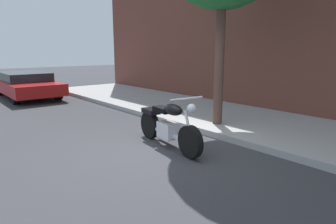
{
  "coord_description": "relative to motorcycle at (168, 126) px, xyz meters",
  "views": [
    {
      "loc": [
        4.36,
        -3.48,
        1.95
      ],
      "look_at": [
        -0.02,
        0.23,
        0.73
      ],
      "focal_mm": 31.49,
      "sensor_mm": 36.0,
      "label": 1
    }
  ],
  "objects": [
    {
      "name": "ground_plane",
      "position": [
        0.02,
        -0.23,
        -0.44
      ],
      "size": [
        60.0,
        60.0,
        0.0
      ],
      "primitive_type": "plane",
      "color": "#38383D"
    },
    {
      "name": "sidewalk",
      "position": [
        0.02,
        2.82,
        -0.37
      ],
      "size": [
        19.59,
        3.3,
        0.14
      ],
      "primitive_type": "cube",
      "color": "#A0A0A0",
      "rests_on": "ground"
    },
    {
      "name": "motorcycle",
      "position": [
        0.0,
        0.0,
        0.0
      ],
      "size": [
        2.09,
        0.71,
        1.1
      ],
      "color": "black",
      "rests_on": "ground"
    },
    {
      "name": "parked_car_red",
      "position": [
        -8.65,
        -0.36,
        0.11
      ],
      "size": [
        4.46,
        1.88,
        1.03
      ],
      "color": "black",
      "rests_on": "ground"
    }
  ]
}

